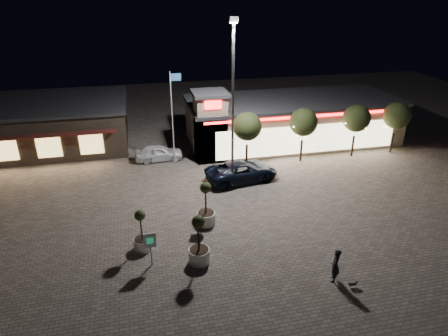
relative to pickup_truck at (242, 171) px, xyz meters
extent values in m
plane|color=#71655B|center=(-2.87, -8.34, -0.81)|extent=(90.00, 90.00, 0.00)
cube|color=gray|center=(7.13, 7.66, 1.19)|extent=(20.00, 8.00, 4.00)
cube|color=#262628|center=(7.13, 7.66, 3.34)|extent=(20.40, 8.40, 0.30)
cube|color=beige|center=(7.13, 3.61, 0.79)|extent=(17.00, 0.12, 2.60)
cube|color=#FF1415|center=(7.13, 3.58, 2.94)|extent=(19.00, 0.10, 0.18)
cube|color=gray|center=(-1.57, 4.96, 2.09)|extent=(2.60, 2.60, 5.80)
cube|color=#262628|center=(-1.57, 4.96, 5.14)|extent=(3.00, 3.00, 0.30)
cube|color=#FF1415|center=(-1.57, 3.61, 4.49)|extent=(1.40, 0.10, 0.70)
cube|color=#382D23|center=(-16.87, 11.66, 1.19)|extent=(16.00, 10.00, 4.00)
cube|color=#262628|center=(-16.87, 11.66, 3.34)|extent=(16.40, 10.40, 0.30)
cube|color=#591E19|center=(-16.87, 6.26, 1.99)|extent=(14.40, 0.80, 0.15)
cube|color=#FFD072|center=(-18.87, 6.61, 0.79)|extent=(2.00, 0.12, 1.80)
cube|color=#FFD072|center=(-15.37, 6.61, 0.79)|extent=(2.00, 0.12, 1.80)
cube|color=#FFD072|center=(-11.87, 6.61, 0.79)|extent=(2.00, 0.12, 1.80)
cylinder|color=gray|center=(-0.87, -0.34, 5.19)|extent=(0.20, 0.20, 12.00)
cube|color=gray|center=(-0.87, -0.34, 11.39)|extent=(0.60, 0.40, 0.35)
cube|color=white|center=(-0.87, -0.34, 11.19)|extent=(0.45, 0.30, 0.08)
cylinder|color=white|center=(-4.87, 4.66, 3.19)|extent=(0.10, 0.10, 8.00)
cube|color=#245185|center=(-4.42, 4.66, 6.69)|extent=(0.90, 0.04, 0.60)
cylinder|color=#332319|center=(1.13, 2.66, 0.16)|extent=(0.20, 0.20, 1.92)
sphere|color=#2D3819|center=(1.13, 2.66, 2.77)|extent=(2.42, 2.42, 2.42)
cylinder|color=#332319|center=(6.13, 2.66, 0.16)|extent=(0.20, 0.20, 1.92)
sphere|color=#2D3819|center=(6.13, 2.66, 2.77)|extent=(2.42, 2.42, 2.42)
cylinder|color=#332319|center=(11.13, 2.66, 0.16)|extent=(0.20, 0.20, 1.92)
sphere|color=#2D3819|center=(11.13, 2.66, 2.77)|extent=(2.42, 2.42, 2.42)
cylinder|color=#332319|center=(15.13, 2.66, 0.16)|extent=(0.20, 0.20, 1.92)
sphere|color=#2D3819|center=(15.13, 2.66, 2.77)|extent=(2.42, 2.42, 2.42)
imported|color=black|center=(0.00, 0.00, 0.00)|extent=(6.17, 3.62, 1.61)
imported|color=white|center=(-6.16, 5.49, -0.10)|extent=(4.18, 1.74, 1.42)
imported|color=black|center=(1.66, -12.65, 0.16)|extent=(0.76, 0.84, 1.93)
cube|color=#59514C|center=(2.34, -13.34, -0.56)|extent=(0.40, 0.18, 0.20)
sphere|color=#59514C|center=(2.56, -13.36, -0.48)|extent=(0.18, 0.18, 0.18)
cylinder|color=white|center=(-8.09, -7.63, -0.45)|extent=(1.07, 1.07, 0.72)
cylinder|color=black|center=(-8.09, -7.63, -0.07)|extent=(0.93, 0.93, 0.05)
cylinder|color=#332319|center=(-8.09, -7.63, 0.76)|extent=(0.09, 0.09, 1.61)
sphere|color=#2D3819|center=(-8.09, -7.63, 1.52)|extent=(0.63, 0.63, 0.63)
cylinder|color=white|center=(-5.02, -9.53, -0.40)|extent=(1.22, 1.22, 0.81)
cylinder|color=black|center=(-5.02, -9.53, 0.03)|extent=(1.06, 1.06, 0.06)
cylinder|color=#332319|center=(-5.02, -9.53, 0.97)|extent=(0.10, 0.10, 1.83)
sphere|color=#2D3819|center=(-5.02, -9.53, 1.84)|extent=(0.71, 0.71, 0.71)
cylinder|color=white|center=(-3.94, -5.71, -0.40)|extent=(1.23, 1.23, 0.82)
cylinder|color=black|center=(-3.94, -5.71, 0.03)|extent=(1.06, 1.06, 0.06)
cylinder|color=#332319|center=(-3.94, -5.71, 0.98)|extent=(0.10, 0.10, 1.84)
sphere|color=#2D3819|center=(-3.94, -5.71, 1.85)|extent=(0.71, 0.71, 0.71)
cylinder|color=gray|center=(-7.66, -9.22, -0.17)|extent=(0.08, 0.08, 1.26)
cube|color=white|center=(-7.66, -9.22, 0.82)|extent=(0.69, 0.10, 0.89)
cube|color=#189050|center=(-7.66, -9.26, 0.82)|extent=(0.37, 0.04, 0.37)
camera|label=1|loc=(-7.67, -27.72, 13.45)|focal=32.00mm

